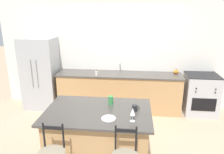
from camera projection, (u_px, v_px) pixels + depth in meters
ground_plane at (118, 116)px, 5.12m from camera, size 18.00×18.00×0.00m
wall_back at (120, 53)px, 5.37m from camera, size 6.00×0.07×2.70m
back_counter at (119, 91)px, 5.34m from camera, size 2.94×0.67×0.92m
sink_faucet at (120, 66)px, 5.34m from camera, size 0.02×0.13×0.22m
kitchen_island at (99, 139)px, 3.37m from camera, size 1.57×1.04×0.96m
refrigerator at (41, 73)px, 5.38m from camera, size 0.80×0.69×1.75m
oven_range at (200, 94)px, 5.12m from camera, size 0.73×0.66×0.96m
dinner_plate at (109, 118)px, 2.98m from camera, size 0.20×0.20×0.02m
wine_glass at (133, 112)px, 2.89m from camera, size 0.07×0.07×0.19m
coffee_mug at (135, 108)px, 3.21m from camera, size 0.11×0.08×0.09m
tumbler_cup at (111, 100)px, 3.42m from camera, size 0.08×0.08×0.14m
pumpkin_decoration at (176, 72)px, 5.16m from camera, size 0.12×0.12×0.12m
soap_bottle at (96, 73)px, 5.01m from camera, size 0.06×0.06×0.14m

